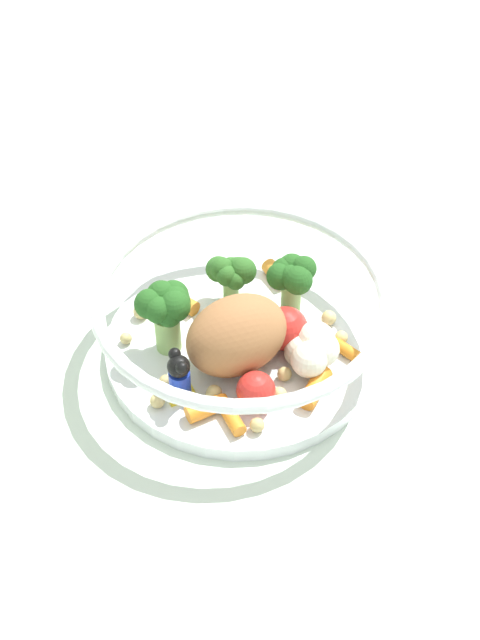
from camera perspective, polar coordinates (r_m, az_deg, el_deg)
ground_plane at (r=0.60m, az=0.70°, el=-2.47°), size 2.40×2.40×0.00m
food_container at (r=0.57m, az=0.19°, el=-0.30°), size 0.22×0.22×0.07m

